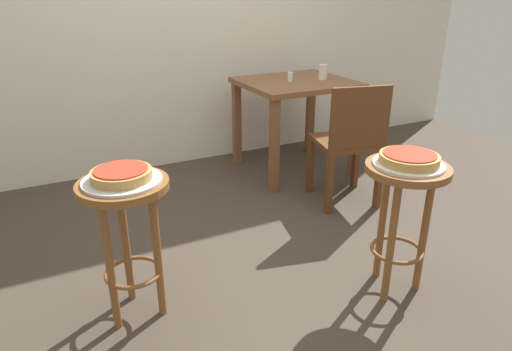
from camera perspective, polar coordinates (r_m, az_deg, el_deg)
ground_plane at (r=2.71m, az=1.94°, el=-8.99°), size 6.00×6.00×0.00m
stool_foreground at (r=2.25m, az=17.95°, el=-2.89°), size 0.38×0.38×0.67m
serving_plate_foreground at (r=2.18m, az=18.51°, el=1.37°), size 0.32×0.32×0.01m
pizza_foreground at (r=2.17m, az=18.60°, el=2.06°), size 0.27×0.27×0.05m
stool_middle at (r=2.05m, az=-15.84°, el=-5.21°), size 0.38×0.38×0.67m
serving_plate_middle at (r=1.97m, az=-16.38°, el=-0.60°), size 0.33×0.33×0.01m
pizza_middle at (r=1.96m, az=-16.47°, el=0.16°), size 0.25×0.25×0.05m
dining_table at (r=3.68m, az=4.94°, el=9.82°), size 0.83×0.75×0.74m
cup_near_edge at (r=3.71m, az=8.39°, el=12.68°), size 0.07×0.07×0.12m
condiment_shaker at (r=3.60m, az=4.30°, el=12.20°), size 0.04×0.04×0.07m
wooden_chair at (r=3.12m, az=11.69°, el=4.35°), size 0.48×0.48×0.85m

